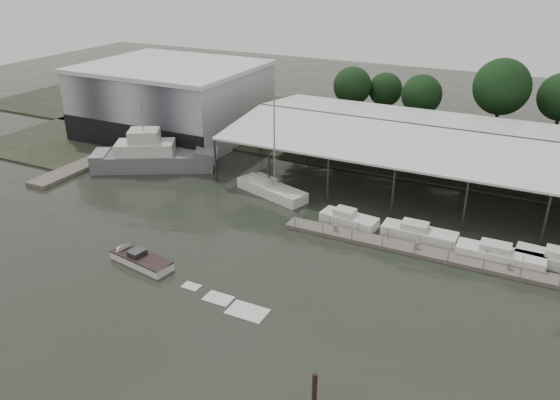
% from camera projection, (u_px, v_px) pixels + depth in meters
% --- Properties ---
extents(ground, '(200.00, 200.00, 0.00)m').
position_uv_depth(ground, '(231.00, 268.00, 48.13)').
color(ground, '#242A22').
rests_on(ground, ground).
extents(land_strip_far, '(140.00, 30.00, 0.30)m').
position_uv_depth(land_strip_far, '(375.00, 136.00, 82.33)').
color(land_strip_far, '#373B2C').
rests_on(land_strip_far, ground).
extents(land_strip_west, '(20.00, 40.00, 0.30)m').
position_uv_depth(land_strip_west, '(115.00, 123.00, 88.75)').
color(land_strip_west, '#373B2C').
rests_on(land_strip_west, ground).
extents(storage_warehouse, '(24.50, 20.50, 10.50)m').
position_uv_depth(storage_warehouse, '(173.00, 99.00, 81.69)').
color(storage_warehouse, '#A7ABB2').
rests_on(storage_warehouse, ground).
extents(covered_boat_shed, '(58.24, 24.00, 6.96)m').
position_uv_depth(covered_boat_shed, '(486.00, 139.00, 61.54)').
color(covered_boat_shed, white).
rests_on(covered_boat_shed, ground).
extents(trawler_dock, '(3.00, 18.00, 0.50)m').
position_uv_depth(trawler_dock, '(90.00, 162.00, 71.59)').
color(trawler_dock, '#635D57').
rests_on(trawler_dock, ground).
extents(floating_dock, '(28.00, 2.00, 1.40)m').
position_uv_depth(floating_dock, '(427.00, 253.00, 50.13)').
color(floating_dock, '#635D57').
rests_on(floating_dock, ground).
extents(grey_trawler, '(15.94, 11.40, 8.84)m').
position_uv_depth(grey_trawler, '(154.00, 157.00, 69.62)').
color(grey_trawler, slate).
rests_on(grey_trawler, ground).
extents(white_sailboat, '(9.45, 5.34, 13.49)m').
position_uv_depth(white_sailboat, '(271.00, 189.00, 62.44)').
color(white_sailboat, white).
rests_on(white_sailboat, ground).
extents(speedboat_underway, '(17.81, 4.82, 2.00)m').
position_uv_depth(speedboat_underway, '(137.00, 258.00, 48.83)').
color(speedboat_underway, white).
rests_on(speedboat_underway, ground).
extents(moored_cruiser_0, '(6.04, 2.84, 1.70)m').
position_uv_depth(moored_cruiser_0, '(348.00, 219.00, 55.54)').
color(moored_cruiser_0, white).
rests_on(moored_cruiser_0, ground).
extents(moored_cruiser_1, '(7.18, 2.28, 1.70)m').
position_uv_depth(moored_cruiser_1, '(418.00, 233.00, 52.78)').
color(moored_cruiser_1, white).
rests_on(moored_cruiser_1, ground).
extents(moored_cruiser_2, '(7.59, 2.21, 1.70)m').
position_uv_depth(moored_cruiser_2, '(499.00, 255.00, 48.98)').
color(moored_cruiser_2, white).
rests_on(moored_cruiser_2, ground).
extents(horizon_tree_line, '(68.59, 10.62, 12.02)m').
position_uv_depth(horizon_tree_line, '(530.00, 101.00, 76.66)').
color(horizon_tree_line, black).
rests_on(horizon_tree_line, ground).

